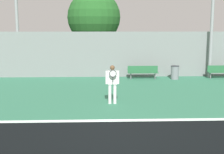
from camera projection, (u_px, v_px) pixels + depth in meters
The scene contains 7 objects.
tennis_net at pixel (124, 138), 8.02m from camera, with size 10.46×0.09×1.00m.
tennis_player at pixel (112, 82), 13.49m from camera, with size 0.60×0.41×1.69m.
bench_courtside_near at pixel (143, 71), 20.08m from camera, with size 1.96×0.40×0.83m.
bench_courtside_far at pixel (220, 71), 20.27m from camera, with size 1.65×0.40×0.83m.
trash_bin at pixel (175, 72), 19.94m from camera, with size 0.52×0.52×0.87m.
back_fence at pixel (109, 54), 20.76m from camera, with size 27.52×0.06×3.01m.
tree_green_tall at pixel (94, 17), 24.05m from camera, with size 4.10×4.10×6.11m.
Camera 1 is at (-0.60, -7.65, 3.34)m, focal length 50.00 mm.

